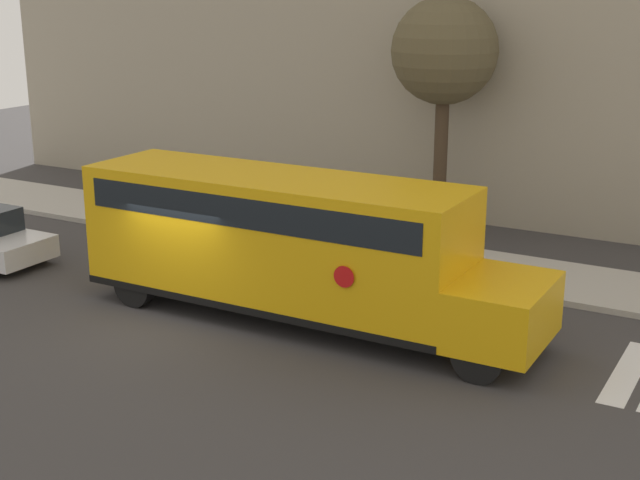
% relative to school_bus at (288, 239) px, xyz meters
% --- Properties ---
extents(ground_plane, '(60.00, 60.00, 0.00)m').
position_rel_school_bus_xyz_m(ground_plane, '(-2.15, -1.27, -1.83)').
color(ground_plane, '#3A3838').
extents(sidewalk_strip, '(44.00, 3.00, 0.15)m').
position_rel_school_bus_xyz_m(sidewalk_strip, '(-2.15, 5.23, -1.76)').
color(sidewalk_strip, '#B2ADA3').
rests_on(sidewalk_strip, ground).
extents(building_backdrop, '(32.00, 4.00, 12.57)m').
position_rel_school_bus_xyz_m(building_backdrop, '(-2.15, 11.73, 4.45)').
color(building_backdrop, '#9E937F').
rests_on(building_backdrop, ground).
extents(school_bus, '(10.43, 2.57, 3.20)m').
position_rel_school_bus_xyz_m(school_bus, '(0.00, 0.00, 0.00)').
color(school_bus, '#EAA80F').
rests_on(school_bus, ground).
extents(tree_near_sidewalk, '(3.08, 3.08, 6.86)m').
position_rel_school_bus_xyz_m(tree_near_sidewalk, '(0.13, 8.44, 3.42)').
color(tree_near_sidewalk, '#423323').
rests_on(tree_near_sidewalk, ground).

